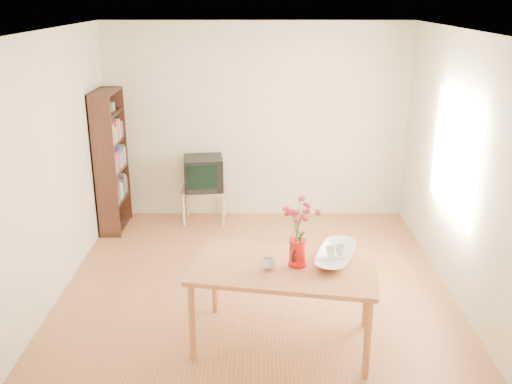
{
  "coord_description": "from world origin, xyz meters",
  "views": [
    {
      "loc": [
        0.02,
        -5.19,
        2.92
      ],
      "look_at": [
        0.0,
        0.3,
        1.0
      ],
      "focal_mm": 40.0,
      "sensor_mm": 36.0,
      "label": 1
    }
  ],
  "objects_px": {
    "pitcher": "(297,254)",
    "television": "(204,173)",
    "table": "(284,273)",
    "mug": "(268,264)",
    "bowl": "(336,237)"
  },
  "relations": [
    {
      "from": "table",
      "to": "pitcher",
      "type": "relative_size",
      "value": 7.1
    },
    {
      "from": "pitcher",
      "to": "television",
      "type": "bearing_deg",
      "value": 131.27
    },
    {
      "from": "bowl",
      "to": "television",
      "type": "distance_m",
      "value": 3.06
    },
    {
      "from": "pitcher",
      "to": "table",
      "type": "bearing_deg",
      "value": -157.27
    },
    {
      "from": "mug",
      "to": "television",
      "type": "bearing_deg",
      "value": -90.23
    },
    {
      "from": "table",
      "to": "bowl",
      "type": "bearing_deg",
      "value": 25.73
    },
    {
      "from": "mug",
      "to": "bowl",
      "type": "relative_size",
      "value": 0.26
    },
    {
      "from": "television",
      "to": "bowl",
      "type": "bearing_deg",
      "value": -69.7
    },
    {
      "from": "pitcher",
      "to": "bowl",
      "type": "bearing_deg",
      "value": 40.97
    },
    {
      "from": "television",
      "to": "pitcher",
      "type": "bearing_deg",
      "value": -76.47
    },
    {
      "from": "pitcher",
      "to": "television",
      "type": "xyz_separation_m",
      "value": [
        -1.05,
        2.84,
        -0.18
      ]
    },
    {
      "from": "mug",
      "to": "bowl",
      "type": "height_order",
      "value": "bowl"
    },
    {
      "from": "table",
      "to": "mug",
      "type": "bearing_deg",
      "value": -144.8
    },
    {
      "from": "table",
      "to": "pitcher",
      "type": "xyz_separation_m",
      "value": [
        0.1,
        0.0,
        0.18
      ]
    },
    {
      "from": "pitcher",
      "to": "television",
      "type": "distance_m",
      "value": 3.03
    }
  ]
}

